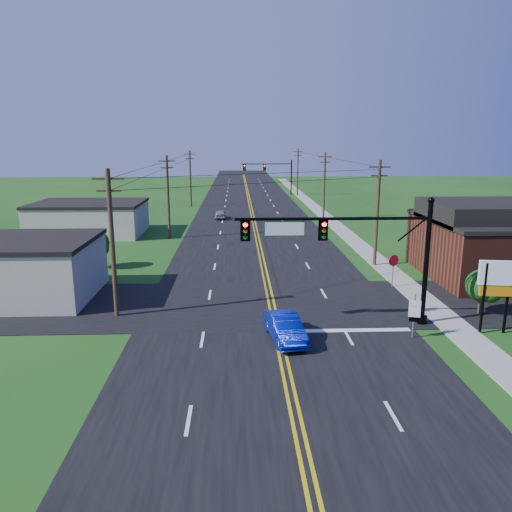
{
  "coord_description": "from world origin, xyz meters",
  "views": [
    {
      "loc": [
        -2.07,
        -19.39,
        10.58
      ],
      "look_at": [
        -0.93,
        10.0,
        3.73
      ],
      "focal_mm": 35.0,
      "sensor_mm": 36.0,
      "label": 1
    }
  ],
  "objects_px": {
    "signal_mast_far": "(269,171)",
    "route_sign": "(414,313)",
    "signal_mast_main": "(350,246)",
    "blue_car": "(285,328)",
    "stop_sign": "(393,264)"
  },
  "relations": [
    {
      "from": "stop_sign",
      "to": "route_sign",
      "type": "bearing_deg",
      "value": -119.61
    },
    {
      "from": "signal_mast_main",
      "to": "blue_car",
      "type": "distance_m",
      "value": 6.02
    },
    {
      "from": "route_sign",
      "to": "signal_mast_far",
      "type": "bearing_deg",
      "value": 108.06
    },
    {
      "from": "route_sign",
      "to": "signal_mast_main",
      "type": "bearing_deg",
      "value": 161.24
    },
    {
      "from": "blue_car",
      "to": "route_sign",
      "type": "height_order",
      "value": "route_sign"
    },
    {
      "from": "blue_car",
      "to": "stop_sign",
      "type": "distance_m",
      "value": 13.13
    },
    {
      "from": "signal_mast_far",
      "to": "blue_car",
      "type": "height_order",
      "value": "signal_mast_far"
    },
    {
      "from": "blue_car",
      "to": "stop_sign",
      "type": "bearing_deg",
      "value": 38.03
    },
    {
      "from": "stop_sign",
      "to": "blue_car",
      "type": "bearing_deg",
      "value": -151.46
    },
    {
      "from": "signal_mast_far",
      "to": "route_sign",
      "type": "xyz_separation_m",
      "value": [
        3.06,
        -74.17,
        -3.08
      ]
    },
    {
      "from": "signal_mast_far",
      "to": "route_sign",
      "type": "bearing_deg",
      "value": -87.64
    },
    {
      "from": "signal_mast_main",
      "to": "route_sign",
      "type": "relative_size",
      "value": 4.49
    },
    {
      "from": "signal_mast_far",
      "to": "stop_sign",
      "type": "height_order",
      "value": "signal_mast_far"
    },
    {
      "from": "signal_mast_main",
      "to": "route_sign",
      "type": "bearing_deg",
      "value": -34.46
    },
    {
      "from": "signal_mast_main",
      "to": "route_sign",
      "type": "xyz_separation_m",
      "value": [
        3.16,
        -2.17,
        -3.29
      ]
    }
  ]
}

